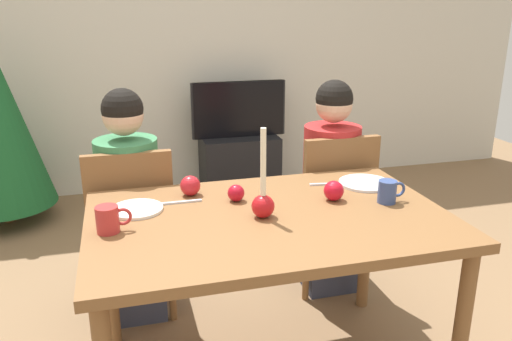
# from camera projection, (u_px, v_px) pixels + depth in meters

# --- Properties ---
(back_wall) EXTENTS (6.40, 0.10, 2.60)m
(back_wall) POSITION_uv_depth(u_px,v_px,m) (180.00, 35.00, 4.22)
(back_wall) COLOR beige
(back_wall) RESTS_ON ground
(dining_table) EXTENTS (1.40, 0.90, 0.75)m
(dining_table) POSITION_uv_depth(u_px,v_px,m) (269.00, 234.00, 2.03)
(dining_table) COLOR brown
(dining_table) RESTS_ON ground
(chair_left) EXTENTS (0.40, 0.40, 0.90)m
(chair_left) POSITION_uv_depth(u_px,v_px,m) (132.00, 224.00, 2.50)
(chair_left) COLOR brown
(chair_left) RESTS_ON ground
(chair_right) EXTENTS (0.40, 0.40, 0.90)m
(chair_right) POSITION_uv_depth(u_px,v_px,m) (332.00, 203.00, 2.76)
(chair_right) COLOR brown
(chair_right) RESTS_ON ground
(person_left_child) EXTENTS (0.30, 0.30, 1.17)m
(person_left_child) POSITION_uv_depth(u_px,v_px,m) (131.00, 210.00, 2.51)
(person_left_child) COLOR #33384C
(person_left_child) RESTS_ON ground
(person_right_child) EXTENTS (0.30, 0.30, 1.17)m
(person_right_child) POSITION_uv_depth(u_px,v_px,m) (330.00, 191.00, 2.78)
(person_right_child) COLOR #33384C
(person_right_child) RESTS_ON ground
(tv_stand) EXTENTS (0.64, 0.40, 0.48)m
(tv_stand) POSITION_uv_depth(u_px,v_px,m) (239.00, 163.00, 4.37)
(tv_stand) COLOR black
(tv_stand) RESTS_ON ground
(tv) EXTENTS (0.79, 0.05, 0.46)m
(tv) POSITION_uv_depth(u_px,v_px,m) (239.00, 109.00, 4.23)
(tv) COLOR black
(tv) RESTS_ON tv_stand
(candle_centerpiece) EXTENTS (0.09, 0.09, 0.35)m
(candle_centerpiece) POSITION_uv_depth(u_px,v_px,m) (263.00, 200.00, 1.96)
(candle_centerpiece) COLOR red
(candle_centerpiece) RESTS_ON dining_table
(plate_left) EXTENTS (0.21, 0.21, 0.01)m
(plate_left) POSITION_uv_depth(u_px,v_px,m) (137.00, 209.00, 2.04)
(plate_left) COLOR white
(plate_left) RESTS_ON dining_table
(plate_right) EXTENTS (0.24, 0.24, 0.01)m
(plate_right) POSITION_uv_depth(u_px,v_px,m) (365.00, 183.00, 2.34)
(plate_right) COLOR silver
(plate_right) RESTS_ON dining_table
(mug_left) EXTENTS (0.13, 0.08, 0.10)m
(mug_left) POSITION_uv_depth(u_px,v_px,m) (109.00, 220.00, 1.83)
(mug_left) COLOR #B72D2D
(mug_left) RESTS_ON dining_table
(mug_right) EXTENTS (0.12, 0.08, 0.10)m
(mug_right) POSITION_uv_depth(u_px,v_px,m) (388.00, 192.00, 2.11)
(mug_right) COLOR #33477F
(mug_right) RESTS_ON dining_table
(fork_left) EXTENTS (0.18, 0.01, 0.01)m
(fork_left) POSITION_uv_depth(u_px,v_px,m) (180.00, 202.00, 2.12)
(fork_left) COLOR silver
(fork_left) RESTS_ON dining_table
(fork_right) EXTENTS (0.18, 0.04, 0.01)m
(fork_right) POSITION_uv_depth(u_px,v_px,m) (329.00, 184.00, 2.33)
(fork_right) COLOR silver
(fork_right) RESTS_ON dining_table
(apple_near_candle) EXTENTS (0.07, 0.07, 0.07)m
(apple_near_candle) POSITION_uv_depth(u_px,v_px,m) (236.00, 193.00, 2.13)
(apple_near_candle) COLOR #AF101F
(apple_near_candle) RESTS_ON dining_table
(apple_by_left_plate) EXTENTS (0.09, 0.09, 0.09)m
(apple_by_left_plate) POSITION_uv_depth(u_px,v_px,m) (190.00, 186.00, 2.19)
(apple_by_left_plate) COLOR red
(apple_by_left_plate) RESTS_ON dining_table
(apple_by_right_mug) EXTENTS (0.09, 0.09, 0.09)m
(apple_by_right_mug) POSITION_uv_depth(u_px,v_px,m) (334.00, 191.00, 2.14)
(apple_by_right_mug) COLOR red
(apple_by_right_mug) RESTS_ON dining_table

